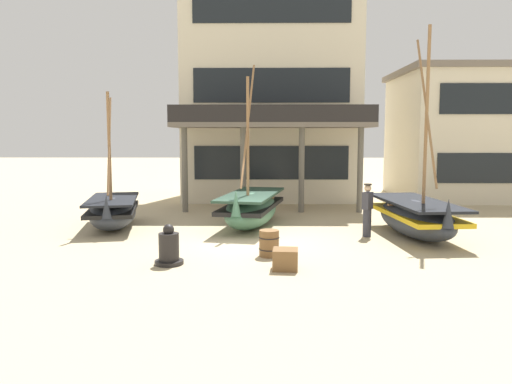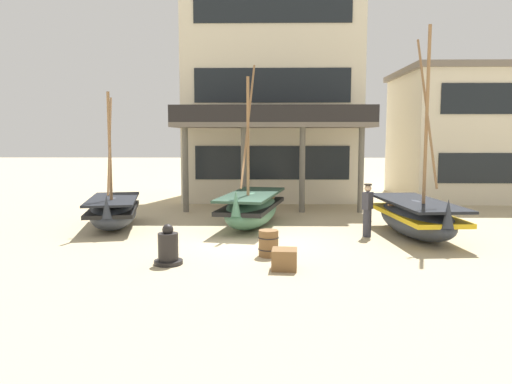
{
  "view_description": "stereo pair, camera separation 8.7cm",
  "coord_description": "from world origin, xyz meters",
  "px_view_note": "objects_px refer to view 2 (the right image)",
  "views": [
    {
      "loc": [
        0.19,
        -14.63,
        3.15
      ],
      "look_at": [
        0.0,
        1.0,
        1.4
      ],
      "focal_mm": 34.8,
      "sensor_mm": 36.0,
      "label": 1
    },
    {
      "loc": [
        0.28,
        -14.62,
        3.15
      ],
      "look_at": [
        0.0,
        1.0,
        1.4
      ],
      "focal_mm": 34.8,
      "sensor_mm": 36.0,
      "label": 2
    }
  ],
  "objects_px": {
    "capstan_winch": "(168,248)",
    "harbor_building_annex": "(503,134)",
    "wooden_barrel": "(269,243)",
    "fishing_boat_near_left": "(416,216)",
    "fishing_boat_far_right": "(113,211)",
    "cargo_crate": "(284,259)",
    "fishing_boat_centre_large": "(252,208)",
    "harbor_building_main": "(272,91)",
    "fisherman_by_hull": "(367,211)"
  },
  "relations": [
    {
      "from": "capstan_winch",
      "to": "wooden_barrel",
      "type": "relative_size",
      "value": 1.44
    },
    {
      "from": "fishing_boat_far_right",
      "to": "capstan_winch",
      "type": "bearing_deg",
      "value": -59.69
    },
    {
      "from": "cargo_crate",
      "to": "harbor_building_annex",
      "type": "height_order",
      "value": "harbor_building_annex"
    },
    {
      "from": "fishing_boat_centre_large",
      "to": "harbor_building_main",
      "type": "bearing_deg",
      "value": 84.58
    },
    {
      "from": "fisherman_by_hull",
      "to": "capstan_winch",
      "type": "xyz_separation_m",
      "value": [
        -5.62,
        -3.49,
        -0.44
      ]
    },
    {
      "from": "fishing_boat_near_left",
      "to": "cargo_crate",
      "type": "height_order",
      "value": "fishing_boat_near_left"
    },
    {
      "from": "wooden_barrel",
      "to": "fishing_boat_near_left",
      "type": "bearing_deg",
      "value": 30.04
    },
    {
      "from": "cargo_crate",
      "to": "fishing_boat_near_left",
      "type": "bearing_deg",
      "value": 42.95
    },
    {
      "from": "fishing_boat_near_left",
      "to": "wooden_barrel",
      "type": "relative_size",
      "value": 9.15
    },
    {
      "from": "wooden_barrel",
      "to": "harbor_building_main",
      "type": "relative_size",
      "value": 0.06
    },
    {
      "from": "fishing_boat_centre_large",
      "to": "fisherman_by_hull",
      "type": "bearing_deg",
      "value": -24.92
    },
    {
      "from": "capstan_winch",
      "to": "cargo_crate",
      "type": "relative_size",
      "value": 1.7
    },
    {
      "from": "fishing_boat_near_left",
      "to": "fisherman_by_hull",
      "type": "distance_m",
      "value": 1.55
    },
    {
      "from": "fishing_boat_near_left",
      "to": "capstan_winch",
      "type": "distance_m",
      "value": 8.0
    },
    {
      "from": "fishing_boat_near_left",
      "to": "harbor_building_annex",
      "type": "xyz_separation_m",
      "value": [
        7.56,
        10.46,
        2.65
      ]
    },
    {
      "from": "wooden_barrel",
      "to": "harbor_building_annex",
      "type": "bearing_deg",
      "value": 47.11
    },
    {
      "from": "fishing_boat_far_right",
      "to": "cargo_crate",
      "type": "distance_m",
      "value": 7.83
    },
    {
      "from": "fisherman_by_hull",
      "to": "harbor_building_annex",
      "type": "xyz_separation_m",
      "value": [
        9.1,
        10.53,
        2.45
      ]
    },
    {
      "from": "fisherman_by_hull",
      "to": "cargo_crate",
      "type": "bearing_deg",
      "value": -125.05
    },
    {
      "from": "harbor_building_annex",
      "to": "fisherman_by_hull",
      "type": "bearing_deg",
      "value": -130.83
    },
    {
      "from": "wooden_barrel",
      "to": "harbor_building_annex",
      "type": "xyz_separation_m",
      "value": [
        12.23,
        13.16,
        2.94
      ]
    },
    {
      "from": "fishing_boat_centre_large",
      "to": "harbor_building_annex",
      "type": "relative_size",
      "value": 0.52
    },
    {
      "from": "fisherman_by_hull",
      "to": "capstan_winch",
      "type": "height_order",
      "value": "fisherman_by_hull"
    },
    {
      "from": "fishing_boat_centre_large",
      "to": "capstan_winch",
      "type": "height_order",
      "value": "fishing_boat_centre_large"
    },
    {
      "from": "fisherman_by_hull",
      "to": "wooden_barrel",
      "type": "relative_size",
      "value": 2.41
    },
    {
      "from": "fishing_boat_centre_large",
      "to": "fishing_boat_near_left",
      "type": "bearing_deg",
      "value": -17.48
    },
    {
      "from": "fishing_boat_far_right",
      "to": "wooden_barrel",
      "type": "distance_m",
      "value": 6.7
    },
    {
      "from": "wooden_barrel",
      "to": "cargo_crate",
      "type": "xyz_separation_m",
      "value": [
        0.37,
        -1.3,
        -0.1
      ]
    },
    {
      "from": "fishing_boat_near_left",
      "to": "harbor_building_main",
      "type": "relative_size",
      "value": 0.59
    },
    {
      "from": "capstan_winch",
      "to": "wooden_barrel",
      "type": "distance_m",
      "value": 2.63
    },
    {
      "from": "fishing_boat_centre_large",
      "to": "fisherman_by_hull",
      "type": "distance_m",
      "value": 4.07
    },
    {
      "from": "harbor_building_main",
      "to": "fishing_boat_near_left",
      "type": "bearing_deg",
      "value": -66.17
    },
    {
      "from": "fishing_boat_near_left",
      "to": "wooden_barrel",
      "type": "xyz_separation_m",
      "value": [
        -4.67,
        -2.7,
        -0.29
      ]
    },
    {
      "from": "fishing_boat_centre_large",
      "to": "cargo_crate",
      "type": "relative_size",
      "value": 9.53
    },
    {
      "from": "fishing_boat_near_left",
      "to": "fishing_boat_centre_large",
      "type": "height_order",
      "value": "fishing_boat_near_left"
    },
    {
      "from": "fisherman_by_hull",
      "to": "harbor_building_annex",
      "type": "height_order",
      "value": "harbor_building_annex"
    },
    {
      "from": "fishing_boat_centre_large",
      "to": "wooden_barrel",
      "type": "xyz_separation_m",
      "value": [
        0.56,
        -4.35,
        -0.31
      ]
    },
    {
      "from": "cargo_crate",
      "to": "fishing_boat_centre_large",
      "type": "bearing_deg",
      "value": 99.35
    },
    {
      "from": "fishing_boat_centre_large",
      "to": "fisherman_by_hull",
      "type": "relative_size",
      "value": 3.34
    },
    {
      "from": "capstan_winch",
      "to": "harbor_building_annex",
      "type": "xyz_separation_m",
      "value": [
        14.72,
        14.02,
        2.89
      ]
    },
    {
      "from": "fishing_boat_far_right",
      "to": "fisherman_by_hull",
      "type": "distance_m",
      "value": 8.6
    },
    {
      "from": "fishing_boat_centre_large",
      "to": "wooden_barrel",
      "type": "bearing_deg",
      "value": -82.67
    },
    {
      "from": "cargo_crate",
      "to": "harbor_building_main",
      "type": "xyz_separation_m",
      "value": [
        -0.13,
        14.03,
        5.19
      ]
    },
    {
      "from": "fishing_boat_far_right",
      "to": "harbor_building_main",
      "type": "relative_size",
      "value": 0.42
    },
    {
      "from": "fishing_boat_near_left",
      "to": "fishing_boat_far_right",
      "type": "height_order",
      "value": "fishing_boat_near_left"
    },
    {
      "from": "wooden_barrel",
      "to": "harbor_building_main",
      "type": "distance_m",
      "value": 13.71
    },
    {
      "from": "fishing_boat_centre_large",
      "to": "harbor_building_main",
      "type": "distance_m",
      "value": 9.69
    },
    {
      "from": "fishing_boat_far_right",
      "to": "capstan_winch",
      "type": "xyz_separation_m",
      "value": [
        2.86,
        -4.89,
        -0.19
      ]
    },
    {
      "from": "fishing_boat_far_right",
      "to": "harbor_building_main",
      "type": "bearing_deg",
      "value": 57.3
    },
    {
      "from": "wooden_barrel",
      "to": "harbor_building_annex",
      "type": "distance_m",
      "value": 18.2
    }
  ]
}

